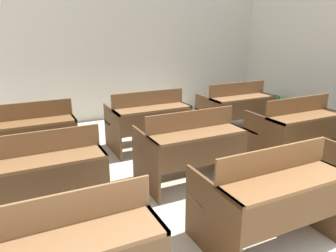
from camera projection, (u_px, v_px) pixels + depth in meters
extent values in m
cube|color=beige|center=(114.00, 48.00, 6.32)|extent=(6.66, 0.06, 2.77)
cube|color=beige|center=(297.00, 41.00, 6.47)|extent=(0.06, 2.76, 1.36)
cube|color=brown|center=(145.00, 243.00, 2.32)|extent=(0.03, 0.76, 0.67)
cube|color=brown|center=(67.00, 244.00, 1.81)|extent=(1.13, 0.34, 0.03)
cube|color=brown|center=(60.00, 210.00, 1.91)|extent=(1.13, 0.02, 0.21)
cube|color=brown|center=(59.00, 239.00, 2.26)|extent=(1.13, 0.31, 0.03)
cube|color=#54371E|center=(211.00, 221.00, 2.58)|extent=(0.03, 0.76, 0.67)
cube|color=#54371E|center=(310.00, 191.00, 3.04)|extent=(0.03, 0.76, 0.67)
cube|color=brown|center=(287.00, 181.00, 2.53)|extent=(1.13, 0.34, 0.03)
cube|color=#54371E|center=(300.00, 210.00, 2.45)|extent=(1.07, 0.02, 0.30)
cube|color=brown|center=(274.00, 160.00, 2.63)|extent=(1.13, 0.02, 0.21)
cube|color=brown|center=(248.00, 187.00, 2.98)|extent=(1.13, 0.31, 0.03)
cube|color=#54371E|center=(246.00, 211.00, 3.06)|extent=(1.07, 0.04, 0.04)
cube|color=brown|center=(99.00, 173.00, 3.42)|extent=(0.03, 0.76, 0.67)
cube|color=brown|center=(42.00, 161.00, 2.91)|extent=(1.13, 0.34, 0.03)
cube|color=brown|center=(46.00, 185.00, 2.83)|extent=(1.07, 0.02, 0.30)
cube|color=brown|center=(38.00, 143.00, 3.01)|extent=(1.13, 0.02, 0.21)
cube|color=brown|center=(40.00, 169.00, 3.36)|extent=(1.13, 0.31, 0.03)
cube|color=brown|center=(43.00, 191.00, 3.44)|extent=(1.07, 0.04, 0.04)
cube|color=brown|center=(145.00, 163.00, 3.67)|extent=(0.03, 0.76, 0.67)
cube|color=brown|center=(226.00, 147.00, 4.14)|extent=(0.03, 0.76, 0.67)
cube|color=brown|center=(198.00, 134.00, 3.63)|extent=(1.13, 0.34, 0.03)
cube|color=brown|center=(205.00, 153.00, 3.54)|extent=(1.07, 0.02, 0.30)
cube|color=brown|center=(191.00, 120.00, 3.73)|extent=(1.13, 0.02, 0.21)
cube|color=brown|center=(179.00, 143.00, 4.08)|extent=(1.13, 0.31, 0.03)
cube|color=brown|center=(179.00, 162.00, 4.15)|extent=(1.07, 0.04, 0.04)
cube|color=#52361D|center=(262.00, 141.00, 4.37)|extent=(0.03, 0.76, 0.67)
cube|color=#52361D|center=(319.00, 129.00, 4.83)|extent=(0.03, 0.76, 0.67)
cube|color=brown|center=(307.00, 116.00, 4.33)|extent=(1.13, 0.34, 0.03)
cube|color=#52361D|center=(315.00, 132.00, 4.24)|extent=(1.07, 0.02, 0.30)
cube|color=brown|center=(298.00, 105.00, 4.43)|extent=(1.13, 0.02, 0.21)
cube|color=brown|center=(281.00, 126.00, 4.77)|extent=(1.13, 0.31, 0.03)
cube|color=#52361D|center=(279.00, 142.00, 4.85)|extent=(1.07, 0.04, 0.04)
cube|color=#52351D|center=(73.00, 136.00, 4.53)|extent=(0.03, 0.76, 0.67)
cube|color=brown|center=(28.00, 123.00, 4.02)|extent=(1.13, 0.34, 0.03)
cube|color=#52351D|center=(31.00, 140.00, 3.94)|extent=(1.07, 0.02, 0.30)
cube|color=brown|center=(26.00, 111.00, 4.12)|extent=(1.13, 0.02, 0.21)
cube|color=brown|center=(28.00, 133.00, 4.47)|extent=(1.13, 0.31, 0.03)
cube|color=#52351D|center=(30.00, 150.00, 4.55)|extent=(1.07, 0.04, 0.04)
cube|color=brown|center=(113.00, 131.00, 4.77)|extent=(0.03, 0.76, 0.67)
cube|color=brown|center=(179.00, 121.00, 5.23)|extent=(0.03, 0.76, 0.67)
cube|color=brown|center=(153.00, 109.00, 4.73)|extent=(1.13, 0.34, 0.03)
cube|color=brown|center=(157.00, 122.00, 4.64)|extent=(1.07, 0.02, 0.30)
cube|color=brown|center=(148.00, 98.00, 4.83)|extent=(1.13, 0.02, 0.21)
cube|color=brown|center=(142.00, 118.00, 5.17)|extent=(1.13, 0.31, 0.03)
cube|color=brown|center=(142.00, 133.00, 5.25)|extent=(1.07, 0.04, 0.04)
cube|color=brown|center=(207.00, 117.00, 5.48)|extent=(0.03, 0.76, 0.67)
cube|color=brown|center=(258.00, 110.00, 5.94)|extent=(0.03, 0.76, 0.67)
cube|color=brown|center=(243.00, 98.00, 5.43)|extent=(1.13, 0.34, 0.03)
cube|color=brown|center=(248.00, 109.00, 5.35)|extent=(1.07, 0.02, 0.30)
cube|color=brown|center=(237.00, 89.00, 5.53)|extent=(1.13, 0.02, 0.21)
cube|color=brown|center=(226.00, 107.00, 5.88)|extent=(1.13, 0.31, 0.03)
cube|color=brown|center=(226.00, 120.00, 5.96)|extent=(1.07, 0.04, 0.04)
cylinder|color=#1E6B33|center=(272.00, 105.00, 6.88)|extent=(0.29, 0.29, 0.38)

